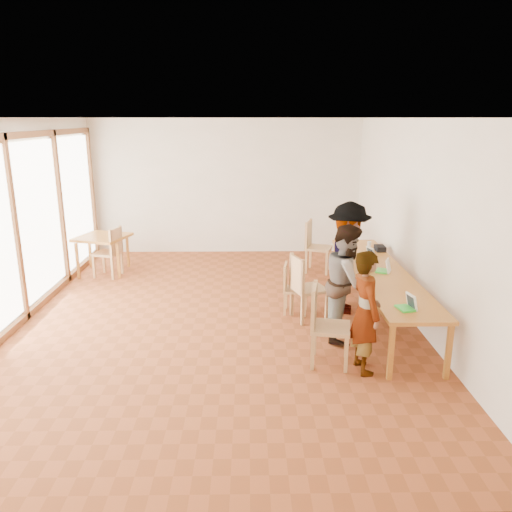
{
  "coord_description": "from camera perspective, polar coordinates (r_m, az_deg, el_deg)",
  "views": [
    {
      "loc": [
        0.5,
        -7.22,
        3.0
      ],
      "look_at": [
        0.6,
        -0.37,
        1.1
      ],
      "focal_mm": 35.0,
      "sensor_mm": 36.0,
      "label": 1
    }
  ],
  "objects": [
    {
      "name": "ground",
      "position": [
        7.83,
        -4.48,
        -7.06
      ],
      "size": [
        8.0,
        8.0,
        0.0
      ],
      "primitive_type": "plane",
      "color": "brown",
      "rests_on": "ground"
    },
    {
      "name": "wall_back",
      "position": [
        11.33,
        -3.42,
        7.87
      ],
      "size": [
        6.0,
        0.1,
        3.0
      ],
      "primitive_type": "cube",
      "color": "silver",
      "rests_on": "ground"
    },
    {
      "name": "wall_front",
      "position": [
        3.59,
        -8.87,
        -9.4
      ],
      "size": [
        6.0,
        0.1,
        3.0
      ],
      "primitive_type": "cube",
      "color": "silver",
      "rests_on": "ground"
    },
    {
      "name": "wall_right",
      "position": [
        7.79,
        17.93,
        3.65
      ],
      "size": [
        0.1,
        8.0,
        3.0
      ],
      "primitive_type": "cube",
      "color": "silver",
      "rests_on": "ground"
    },
    {
      "name": "window_wall",
      "position": [
        8.14,
        -26.03,
        3.31
      ],
      "size": [
        0.1,
        8.0,
        3.0
      ],
      "primitive_type": "cube",
      "color": "white",
      "rests_on": "ground"
    },
    {
      "name": "ceiling",
      "position": [
        7.24,
        -5.0,
        15.61
      ],
      "size": [
        6.0,
        8.0,
        0.04
      ],
      "primitive_type": "cube",
      "color": "white",
      "rests_on": "wall_back"
    },
    {
      "name": "communal_table",
      "position": [
        7.85,
        13.95,
        -1.97
      ],
      "size": [
        0.8,
        4.0,
        0.75
      ],
      "color": "#AD7426",
      "rests_on": "ground"
    },
    {
      "name": "side_table",
      "position": [
        10.32,
        -17.16,
        1.76
      ],
      "size": [
        0.9,
        0.9,
        0.75
      ],
      "rotation": [
        0.0,
        0.0,
        -0.28
      ],
      "color": "#AD7426",
      "rests_on": "ground"
    },
    {
      "name": "chair_near",
      "position": [
        6.27,
        7.57,
        -6.89
      ],
      "size": [
        0.56,
        0.56,
        0.54
      ],
      "rotation": [
        0.0,
        0.0,
        -0.19
      ],
      "color": "tan",
      "rests_on": "ground"
    },
    {
      "name": "chair_mid",
      "position": [
        7.58,
        5.41,
        -2.86
      ],
      "size": [
        0.6,
        0.6,
        0.54
      ],
      "rotation": [
        0.0,
        0.0,
        0.33
      ],
      "color": "tan",
      "rests_on": "ground"
    },
    {
      "name": "chair_far",
      "position": [
        7.88,
        3.95,
        -3.11
      ],
      "size": [
        0.42,
        0.42,
        0.42
      ],
      "rotation": [
        0.0,
        0.0,
        -0.15
      ],
      "color": "tan",
      "rests_on": "ground"
    },
    {
      "name": "chair_empty",
      "position": [
        10.03,
        6.58,
        1.74
      ],
      "size": [
        0.61,
        0.61,
        0.55
      ],
      "rotation": [
        0.0,
        0.0,
        -0.32
      ],
      "color": "tan",
      "rests_on": "ground"
    },
    {
      "name": "chair_spare",
      "position": [
        10.03,
        -16.18,
        1.01
      ],
      "size": [
        0.55,
        0.55,
        0.52
      ],
      "rotation": [
        0.0,
        0.0,
        2.91
      ],
      "color": "tan",
      "rests_on": "ground"
    },
    {
      "name": "person_near",
      "position": [
        6.13,
        12.41,
        -6.29
      ],
      "size": [
        0.45,
        0.61,
        1.52
      ],
      "primitive_type": "imported",
      "rotation": [
        0.0,
        0.0,
        1.74
      ],
      "color": "gray",
      "rests_on": "ground"
    },
    {
      "name": "person_mid",
      "position": [
        6.98,
        10.41,
        -3.01
      ],
      "size": [
        0.79,
        0.92,
        1.63
      ],
      "primitive_type": "imported",
      "rotation": [
        0.0,
        0.0,
        1.32
      ],
      "color": "gray",
      "rests_on": "ground"
    },
    {
      "name": "person_far",
      "position": [
        7.93,
        10.45,
        -0.23
      ],
      "size": [
        0.9,
        1.26,
        1.77
      ],
      "primitive_type": "imported",
      "rotation": [
        0.0,
        0.0,
        1.34
      ],
      "color": "gray",
      "rests_on": "ground"
    },
    {
      "name": "laptop_near",
      "position": [
        6.37,
        17.0,
        -5.37
      ],
      "size": [
        0.24,
        0.26,
        0.19
      ],
      "rotation": [
        0.0,
        0.0,
        0.21
      ],
      "color": "green",
      "rests_on": "communal_table"
    },
    {
      "name": "laptop_mid",
      "position": [
        7.78,
        14.54,
        -1.37
      ],
      "size": [
        0.28,
        0.3,
        0.2
      ],
      "rotation": [
        0.0,
        0.0,
        -0.41
      ],
      "color": "green",
      "rests_on": "communal_table"
    },
    {
      "name": "laptop_far",
      "position": [
        8.47,
        12.73,
        0.08
      ],
      "size": [
        0.25,
        0.27,
        0.19
      ],
      "rotation": [
        0.0,
        0.0,
        0.33
      ],
      "color": "green",
      "rests_on": "communal_table"
    },
    {
      "name": "yellow_mug",
      "position": [
        8.43,
        12.58,
        0.0
      ],
      "size": [
        0.16,
        0.16,
        0.1
      ],
      "primitive_type": "imported",
      "rotation": [
        0.0,
        0.0,
        -0.34
      ],
      "color": "#F2F725",
      "rests_on": "communal_table"
    },
    {
      "name": "green_bottle",
      "position": [
        7.73,
        13.15,
        -0.75
      ],
      "size": [
        0.07,
        0.07,
        0.28
      ],
      "primitive_type": "cylinder",
      "color": "#116532",
      "rests_on": "communal_table"
    },
    {
      "name": "clear_glass",
      "position": [
        9.27,
        12.81,
        1.36
      ],
      "size": [
        0.07,
        0.07,
        0.09
      ],
      "primitive_type": "cylinder",
      "color": "silver",
      "rests_on": "communal_table"
    },
    {
      "name": "condiment_cup",
      "position": [
        6.48,
        17.38,
        -5.26
      ],
      "size": [
        0.08,
        0.08,
        0.06
      ],
      "primitive_type": "cylinder",
      "color": "white",
      "rests_on": "communal_table"
    },
    {
      "name": "pink_phone",
      "position": [
        9.24,
        10.26,
        1.21
      ],
      "size": [
        0.05,
        0.1,
        0.01
      ],
      "primitive_type": "cube",
      "color": "#B93270",
      "rests_on": "communal_table"
    },
    {
      "name": "black_pouch",
      "position": [
        9.0,
        13.99,
        0.86
      ],
      "size": [
        0.16,
        0.26,
        0.09
      ],
      "primitive_type": "cube",
      "color": "black",
      "rests_on": "communal_table"
    }
  ]
}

